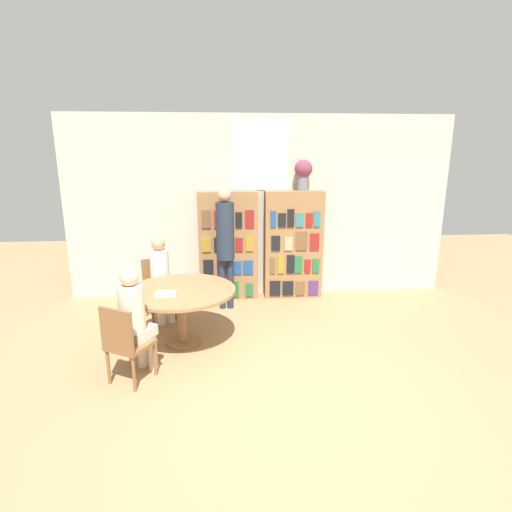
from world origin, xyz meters
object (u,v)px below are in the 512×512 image
at_px(chair_left_side, 158,285).
at_px(chair_near_camera, 125,341).
at_px(seated_reader_left, 161,274).
at_px(librarian_standing, 225,237).
at_px(reading_table, 181,297).
at_px(seated_reader_right, 135,315).
at_px(bookshelf_left, 228,246).
at_px(flower_vase, 303,172).
at_px(bookshelf_right, 293,245).

bearing_deg(chair_left_side, chair_near_camera, 63.00).
bearing_deg(seated_reader_left, librarian_standing, 178.41).
relative_size(reading_table, librarian_standing, 0.73).
height_order(seated_reader_right, librarian_standing, librarian_standing).
bearing_deg(bookshelf_left, seated_reader_right, -112.88).
distance_m(chair_near_camera, librarian_standing, 2.42).
xyz_separation_m(flower_vase, seated_reader_left, (-2.20, -0.92, -1.38)).
xyz_separation_m(bookshelf_left, flower_vase, (1.22, 0.00, 1.19)).
distance_m(bookshelf_right, librarian_standing, 1.26).
bearing_deg(chair_near_camera, librarian_standing, 91.58).
bearing_deg(seated_reader_right, bookshelf_left, 95.77).
height_order(bookshelf_left, flower_vase, flower_vase).
relative_size(reading_table, chair_near_camera, 1.56).
height_order(chair_left_side, seated_reader_right, seated_reader_right).
bearing_deg(bookshelf_right, seated_reader_right, -131.05).
xyz_separation_m(bookshelf_right, chair_near_camera, (-2.19, -2.58, -0.41)).
xyz_separation_m(bookshelf_left, reading_table, (-0.61, -1.68, -0.27)).
bearing_deg(chair_near_camera, seated_reader_right, 90.00).
height_order(seated_reader_left, seated_reader_right, seated_reader_right).
distance_m(chair_near_camera, seated_reader_left, 1.68).
bearing_deg(flower_vase, chair_left_side, -161.67).
bearing_deg(seated_reader_right, reading_table, 90.00).
xyz_separation_m(flower_vase, chair_left_side, (-2.28, -0.75, -1.60)).
height_order(reading_table, chair_left_side, chair_left_side).
relative_size(bookshelf_left, reading_table, 1.31).
relative_size(reading_table, seated_reader_right, 1.10).
bearing_deg(reading_table, bookshelf_right, 44.58).
distance_m(flower_vase, librarian_standing, 1.66).
relative_size(chair_left_side, librarian_standing, 0.47).
xyz_separation_m(flower_vase, seated_reader_right, (-2.24, -2.42, -1.38)).
relative_size(bookshelf_right, chair_left_side, 2.04).
distance_m(reading_table, chair_near_camera, 1.03).
distance_m(seated_reader_left, librarian_standing, 1.11).
bearing_deg(seated_reader_left, seated_reader_right, 62.99).
bearing_deg(reading_table, seated_reader_right, -118.65).
bearing_deg(chair_near_camera, chair_left_side, 117.00).
xyz_separation_m(bookshelf_right, seated_reader_right, (-2.11, -2.42, -0.18)).
xyz_separation_m(reading_table, seated_reader_right, (-0.41, -0.74, 0.08)).
relative_size(chair_near_camera, chair_left_side, 1.00).
bearing_deg(librarian_standing, bookshelf_left, 84.71).
xyz_separation_m(chair_left_side, seated_reader_right, (0.03, -1.67, 0.22)).
height_order(bookshelf_right, seated_reader_right, bookshelf_right).
bearing_deg(bookshelf_left, flower_vase, 0.21).
xyz_separation_m(bookshelf_right, reading_table, (-1.70, -1.68, -0.26)).
bearing_deg(seated_reader_left, reading_table, 90.00).
bearing_deg(chair_near_camera, seated_reader_left, 114.22).
height_order(reading_table, librarian_standing, librarian_standing).
distance_m(bookshelf_right, seated_reader_left, 2.26).
distance_m(reading_table, seated_reader_right, 0.85).
bearing_deg(bookshelf_left, reading_table, -110.14).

